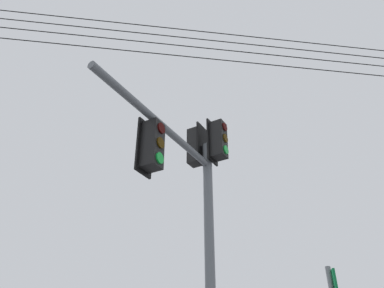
{
  "coord_description": "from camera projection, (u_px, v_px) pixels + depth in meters",
  "views": [
    {
      "loc": [
        8.04,
        -1.3,
        1.63
      ],
      "look_at": [
        1.18,
        -1.03,
        5.76
      ],
      "focal_mm": 35.81,
      "sensor_mm": 36.0,
      "label": 1
    }
  ],
  "objects": [
    {
      "name": "signal_mast_assembly",
      "position": [
        195.0,
        194.0,
        7.55
      ],
      "size": [
        3.52,
        2.49,
        6.64
      ],
      "color": "slate",
      "rests_on": "ground"
    },
    {
      "name": "overhead_wire_span",
      "position": [
        157.0,
        39.0,
        10.2
      ],
      "size": [
        2.26,
        27.9,
        1.55
      ],
      "color": "black"
    }
  ]
}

